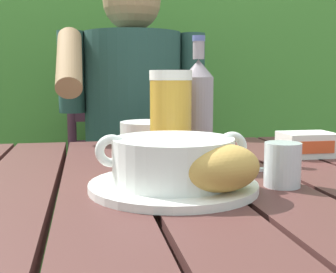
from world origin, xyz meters
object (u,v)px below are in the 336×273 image
object	(u,v)px
serving_plate	(173,186)
bread_roll	(221,168)
beer_glass	(171,117)
water_glass_small	(282,165)
chair_near_diner	(129,189)
table_knife	(241,170)
person_eating	(134,128)
soup_bowl	(173,159)
butter_tub	(307,144)
diner_bowl	(149,134)
beer_bottle	(198,107)

from	to	relation	value
serving_plate	bread_roll	xyz separation A→B (m)	(0.06, -0.07, 0.04)
beer_glass	water_glass_small	bearing A→B (deg)	-58.03
chair_near_diner	table_knife	distance (m)	0.92
person_eating	table_knife	size ratio (longest dim) A/B	7.88
person_eating	soup_bowl	world-z (taller)	person_eating
chair_near_diner	butter_tub	distance (m)	0.86
table_knife	diner_bowl	world-z (taller)	diner_bowl
serving_plate	diner_bowl	world-z (taller)	diner_bowl
chair_near_diner	soup_bowl	distance (m)	1.03
chair_near_diner	diner_bowl	distance (m)	0.61
person_eating	chair_near_diner	bearing A→B (deg)	89.19
person_eating	soup_bowl	xyz separation A→B (m)	(-0.02, -0.79, 0.04)
person_eating	butter_tub	distance (m)	0.64
person_eating	soup_bowl	bearing A→B (deg)	-91.76
person_eating	bread_roll	size ratio (longest dim) A/B	8.39
table_knife	chair_near_diner	bearing A→B (deg)	97.95
water_glass_small	serving_plate	bearing A→B (deg)	176.26
beer_bottle	table_knife	xyz separation A→B (m)	(0.04, -0.17, -0.11)
chair_near_diner	soup_bowl	size ratio (longest dim) A/B	3.91
chair_near_diner	bread_roll	world-z (taller)	chair_near_diner
person_eating	beer_bottle	size ratio (longest dim) A/B	4.81
butter_tub	bread_roll	bearing A→B (deg)	-134.26
beer_glass	table_knife	world-z (taller)	beer_glass
beer_bottle	table_knife	world-z (taller)	beer_bottle
bread_roll	beer_bottle	distance (m)	0.35
beer_glass	person_eating	bearing A→B (deg)	91.27
diner_bowl	beer_bottle	bearing A→B (deg)	-64.43
soup_bowl	beer_glass	distance (m)	0.22
serving_plate	butter_tub	bearing A→B (deg)	33.80
beer_glass	water_glass_small	size ratio (longest dim) A/B	2.65
soup_bowl	diner_bowl	distance (m)	0.45
water_glass_small	diner_bowl	distance (m)	0.48
person_eating	diner_bowl	xyz separation A→B (m)	(0.00, -0.34, 0.02)
person_eating	table_knife	distance (m)	0.69
bread_roll	water_glass_small	world-z (taller)	bread_roll
bread_roll	butter_tub	bearing A→B (deg)	45.74
person_eating	bread_roll	bearing A→B (deg)	-87.82
soup_bowl	beer_glass	world-z (taller)	beer_glass
beer_bottle	butter_tub	world-z (taller)	beer_bottle
water_glass_small	beer_bottle	bearing A→B (deg)	103.17
water_glass_small	table_knife	bearing A→B (deg)	102.52
bread_roll	person_eating	bearing A→B (deg)	92.18
serving_plate	water_glass_small	size ratio (longest dim) A/B	3.71
serving_plate	beer_glass	distance (m)	0.23
table_knife	beer_bottle	bearing A→B (deg)	103.62
person_eating	serving_plate	world-z (taller)	person_eating
soup_bowl	water_glass_small	xyz separation A→B (m)	(0.18, -0.01, -0.01)
chair_near_diner	soup_bowl	world-z (taller)	chair_near_diner
soup_bowl	water_glass_small	bearing A→B (deg)	-3.74
table_knife	diner_bowl	xyz separation A→B (m)	(-0.12, 0.34, 0.03)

